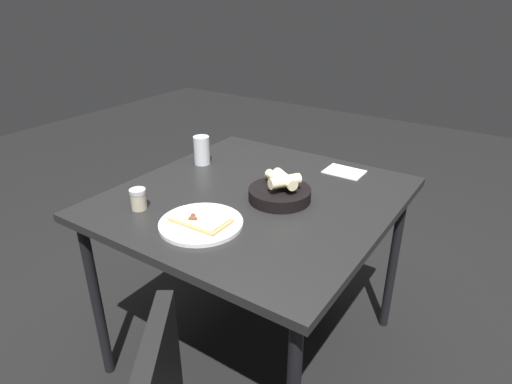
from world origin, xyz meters
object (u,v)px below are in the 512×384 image
Objects in this scene: pizza_plate at (201,223)px; pepper_shaker at (139,200)px; bread_basket at (280,192)px; beer_glass at (202,152)px; dining_table at (255,210)px.

pepper_shaker is (0.26, 0.03, 0.02)m from pizza_plate.
beer_glass reaches higher than bread_basket.
pepper_shaker is (-0.10, 0.46, -0.02)m from beer_glass.
pizza_plate is 1.21× the size of bread_basket.
dining_table is at bearing 7.83° from bread_basket.
pizza_plate is 2.22× the size of beer_glass.
bread_basket is (-0.10, -0.01, 0.10)m from dining_table.
pizza_plate is 0.56m from beer_glass.
beer_glass is at bearing -14.29° from bread_basket.
bread_basket is 1.83× the size of beer_glass.
pepper_shaker is (0.38, 0.34, 0.00)m from bread_basket.
dining_table is 13.67× the size of pepper_shaker.
pepper_shaker is at bearing 6.66° from pizza_plate.
bread_basket is (-0.12, -0.31, 0.02)m from pizza_plate.
beer_glass is at bearing -19.81° from dining_table.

